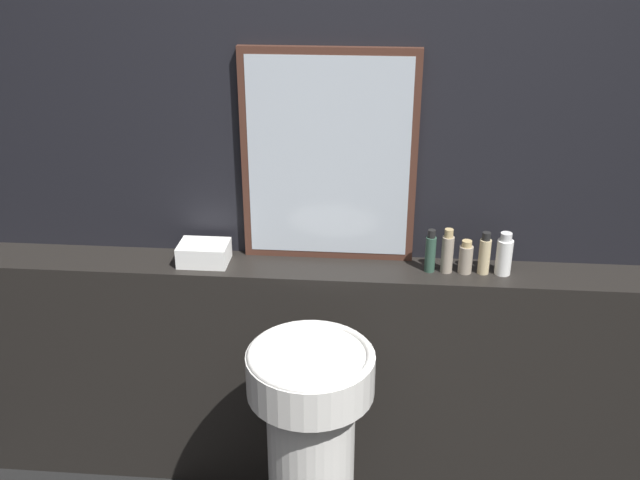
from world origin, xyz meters
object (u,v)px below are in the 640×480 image
(mirror, at_px, (329,158))
(lotion_bottle, at_px, (466,258))
(body_wash_bottle, at_px, (485,254))
(hand_soap_bottle, at_px, (504,255))
(towel_stack, at_px, (204,253))
(shampoo_bottle, at_px, (430,252))
(pedestal_sink, at_px, (311,449))
(conditioner_bottle, at_px, (447,252))

(mirror, distance_m, lotion_bottle, 0.59)
(body_wash_bottle, bearing_deg, mirror, 171.11)
(hand_soap_bottle, bearing_deg, towel_stack, 180.00)
(shampoo_bottle, bearing_deg, towel_stack, 180.00)
(pedestal_sink, distance_m, mirror, 0.97)
(hand_soap_bottle, bearing_deg, lotion_bottle, 180.00)
(towel_stack, bearing_deg, hand_soap_bottle, 0.00)
(towel_stack, distance_m, body_wash_bottle, 0.99)
(towel_stack, height_order, lotion_bottle, lotion_bottle)
(towel_stack, bearing_deg, body_wash_bottle, -0.00)
(conditioner_bottle, distance_m, body_wash_bottle, 0.13)
(body_wash_bottle, xyz_separation_m, hand_soap_bottle, (0.07, 0.00, 0.00))
(mirror, height_order, towel_stack, mirror)
(towel_stack, bearing_deg, shampoo_bottle, 0.00)
(mirror, relative_size, shampoo_bottle, 4.80)
(body_wash_bottle, bearing_deg, hand_soap_bottle, 0.00)
(mirror, height_order, body_wash_bottle, mirror)
(pedestal_sink, bearing_deg, conditioner_bottle, 46.17)
(towel_stack, bearing_deg, pedestal_sink, -46.76)
(body_wash_bottle, distance_m, hand_soap_bottle, 0.07)
(towel_stack, xyz_separation_m, body_wash_bottle, (0.98, -0.00, 0.03))
(towel_stack, xyz_separation_m, shampoo_bottle, (0.80, 0.00, 0.03))
(mirror, height_order, shampoo_bottle, mirror)
(shampoo_bottle, relative_size, hand_soap_bottle, 1.02)
(shampoo_bottle, xyz_separation_m, body_wash_bottle, (0.19, -0.00, -0.00))
(hand_soap_bottle, bearing_deg, conditioner_bottle, 180.00)
(shampoo_bottle, distance_m, hand_soap_bottle, 0.25)
(towel_stack, xyz_separation_m, conditioner_bottle, (0.86, 0.00, 0.04))
(mirror, xyz_separation_m, body_wash_bottle, (0.55, -0.09, -0.30))
(towel_stack, relative_size, body_wash_bottle, 1.14)
(mirror, bearing_deg, conditioner_bottle, -11.52)
(shampoo_bottle, bearing_deg, pedestal_sink, -129.73)
(lotion_bottle, distance_m, body_wash_bottle, 0.06)
(towel_stack, relative_size, conditioner_bottle, 1.09)
(pedestal_sink, bearing_deg, towel_stack, 133.24)
(conditioner_bottle, distance_m, hand_soap_bottle, 0.19)
(towel_stack, distance_m, shampoo_bottle, 0.80)
(mirror, distance_m, hand_soap_bottle, 0.69)
(towel_stack, relative_size, shampoo_bottle, 1.12)
(shampoo_bottle, bearing_deg, body_wash_bottle, -0.00)
(conditioner_bottle, height_order, lotion_bottle, conditioner_bottle)
(mirror, distance_m, shampoo_bottle, 0.48)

